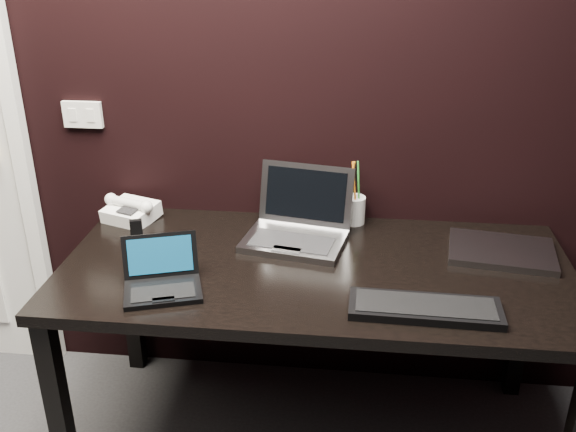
# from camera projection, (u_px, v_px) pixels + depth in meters

# --- Properties ---
(wall_back) EXTENTS (4.00, 0.00, 4.00)m
(wall_back) POSITION_uv_depth(u_px,v_px,m) (243.00, 70.00, 2.30)
(wall_back) COLOR black
(wall_back) RESTS_ON ground
(wall_switch) EXTENTS (0.15, 0.02, 0.10)m
(wall_switch) POSITION_uv_depth(u_px,v_px,m) (83.00, 115.00, 2.42)
(wall_switch) COLOR silver
(wall_switch) RESTS_ON wall_back
(desk) EXTENTS (1.70, 0.80, 0.74)m
(desk) POSITION_uv_depth(u_px,v_px,m) (316.00, 285.00, 2.17)
(desk) COLOR black
(desk) RESTS_ON ground
(netbook) EXTENTS (0.29, 0.27, 0.15)m
(netbook) POSITION_uv_depth(u_px,v_px,m) (162.00, 281.00, 1.98)
(netbook) COLOR black
(netbook) RESTS_ON desk
(silver_laptop) EXTENTS (0.40, 0.37, 0.24)m
(silver_laptop) POSITION_uv_depth(u_px,v_px,m) (297.00, 228.00, 2.29)
(silver_laptop) COLOR gray
(silver_laptop) RESTS_ON desk
(ext_keyboard) EXTENTS (0.45, 0.16, 0.03)m
(ext_keyboard) POSITION_uv_depth(u_px,v_px,m) (425.00, 308.00, 1.87)
(ext_keyboard) COLOR black
(ext_keyboard) RESTS_ON desk
(closed_laptop) EXTENTS (0.38, 0.30, 0.02)m
(closed_laptop) POSITION_uv_depth(u_px,v_px,m) (502.00, 251.00, 2.20)
(closed_laptop) COLOR gray
(closed_laptop) RESTS_ON desk
(desk_phone) EXTENTS (0.22, 0.21, 0.11)m
(desk_phone) POSITION_uv_depth(u_px,v_px,m) (131.00, 211.00, 2.45)
(desk_phone) COLOR white
(desk_phone) RESTS_ON desk
(mobile_phone) EXTENTS (0.06, 0.06, 0.09)m
(mobile_phone) POSITION_uv_depth(u_px,v_px,m) (137.00, 235.00, 2.27)
(mobile_phone) COLOR black
(mobile_phone) RESTS_ON desk
(pen_cup) EXTENTS (0.10, 0.10, 0.25)m
(pen_cup) POSITION_uv_depth(u_px,v_px,m) (354.00, 209.00, 2.42)
(pen_cup) COLOR white
(pen_cup) RESTS_ON desk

